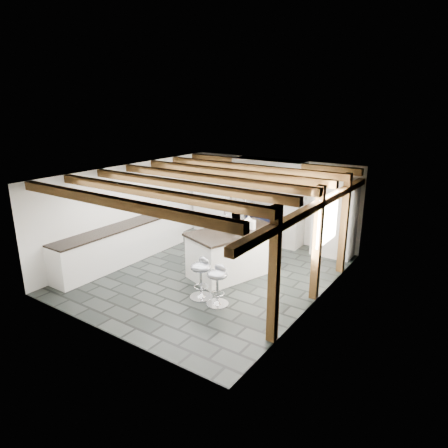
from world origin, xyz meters
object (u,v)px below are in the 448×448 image
Objects in this scene: bar_stool_near at (218,281)px; bar_stool_far at (201,273)px; range_cooker at (267,225)px; kitchen_island at (235,251)px.

bar_stool_far reaches higher than bar_stool_near.
range_cooker is at bearing 108.80° from bar_stool_near.
bar_stool_far is (0.56, -3.75, 0.06)m from range_cooker.
range_cooker is 1.23× the size of bar_stool_near.
range_cooker is at bearing 113.75° from bar_stool_far.
kitchen_island reaches higher than bar_stool_far.
bar_stool_far is at bearing -81.52° from range_cooker.
range_cooker is at bearing 118.98° from kitchen_island.
bar_stool_near is at bearing -51.17° from kitchen_island.
bar_stool_far is (0.11, -1.39, -0.00)m from kitchen_island.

